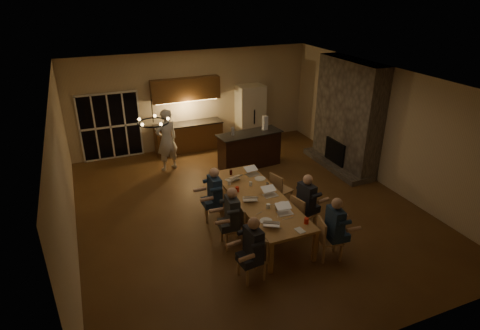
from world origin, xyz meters
name	(u,v)px	position (x,y,z in m)	size (l,w,h in m)	color
floor	(247,207)	(0.00, 0.00, 0.00)	(9.00, 9.00, 0.00)	brown
back_wall	(193,100)	(0.00, 4.52, 1.60)	(8.00, 0.04, 3.20)	tan
left_wall	(63,178)	(-4.02, 0.00, 1.60)	(0.04, 9.00, 3.20)	tan
right_wall	(385,127)	(4.02, 0.00, 1.60)	(0.04, 9.00, 3.20)	tan
ceiling	(248,79)	(0.00, 0.00, 3.22)	(8.00, 9.00, 0.04)	white
french_doors	(111,127)	(-2.70, 4.47, 1.05)	(1.86, 0.08, 2.10)	black
fireplace	(348,115)	(3.70, 1.20, 1.60)	(0.58, 2.50, 3.20)	#645B4F
kitchenette	(188,116)	(-0.30, 4.20, 1.20)	(2.24, 0.68, 2.40)	brown
refrigerator	(250,114)	(1.90, 4.15, 1.00)	(0.90, 0.68, 2.00)	beige
dining_table	(259,211)	(-0.07, -0.85, 0.38)	(1.10, 3.31, 0.75)	#AE7745
bar_island	(249,150)	(1.04, 2.24, 0.54)	(1.95, 0.68, 1.08)	black
chair_left_near	(252,259)	(-0.96, -2.43, 0.45)	(0.44, 0.44, 0.89)	tan
chair_left_mid	(232,227)	(-0.90, -1.30, 0.45)	(0.44, 0.44, 0.89)	tan
chair_left_far	(213,202)	(-0.94, -0.17, 0.45)	(0.44, 0.44, 0.89)	tan
chair_right_near	(330,239)	(0.76, -2.45, 0.45)	(0.44, 0.44, 0.89)	tan
chair_right_mid	(303,214)	(0.76, -1.41, 0.45)	(0.44, 0.44, 0.89)	tan
chair_right_far	(282,189)	(0.84, -0.21, 0.45)	(0.44, 0.44, 0.89)	tan
person_left_near	(253,250)	(-0.96, -2.50, 0.69)	(0.60, 0.60, 1.38)	#262831
person_right_near	(334,229)	(0.81, -2.48, 0.69)	(0.60, 0.60, 1.38)	navy
person_left_mid	(232,217)	(-0.91, -1.31, 0.69)	(0.60, 0.60, 1.38)	#32383B
person_right_mid	(306,203)	(0.82, -1.38, 0.69)	(0.60, 0.60, 1.38)	#262831
person_left_far	(215,195)	(-0.93, -0.28, 0.69)	(0.60, 0.60, 1.38)	navy
standing_person	(167,140)	(-1.29, 2.97, 0.94)	(0.68, 0.45, 1.87)	silver
chandelier	(153,122)	(-2.25, -0.71, 2.75)	(0.60, 0.60, 0.03)	black
laptop_a	(272,220)	(-0.32, -1.95, 0.86)	(0.32, 0.28, 0.23)	silver
laptop_b	(285,209)	(0.13, -1.68, 0.86)	(0.32, 0.28, 0.23)	silver
laptop_c	(250,195)	(-0.31, -0.87, 0.86)	(0.32, 0.28, 0.23)	silver
laptop_d	(271,191)	(0.19, -0.88, 0.86)	(0.32, 0.28, 0.23)	silver
laptop_e	(232,175)	(-0.31, 0.20, 0.86)	(0.32, 0.28, 0.23)	silver
laptop_f	(253,171)	(0.26, 0.26, 0.86)	(0.32, 0.28, 0.23)	silver
mug_front	(268,206)	(-0.10, -1.36, 0.80)	(0.09, 0.09, 0.10)	white
mug_mid	(251,184)	(-0.03, -0.26, 0.80)	(0.07, 0.07, 0.10)	white
mug_back	(229,183)	(-0.47, -0.01, 0.80)	(0.08, 0.08, 0.10)	white
redcup_near	(306,221)	(0.35, -2.18, 0.81)	(0.09, 0.09, 0.12)	red
redcup_mid	(237,189)	(-0.43, -0.42, 0.81)	(0.09, 0.09, 0.12)	red
can_silver	(277,207)	(0.04, -1.48, 0.81)	(0.07, 0.07, 0.12)	#B2B2B7
can_cola	(231,172)	(-0.24, 0.47, 0.81)	(0.07, 0.07, 0.12)	#3F0F0C
can_right	(267,185)	(0.30, -0.50, 0.81)	(0.07, 0.07, 0.12)	#B2B2B7
plate_near	(284,204)	(0.28, -1.35, 0.76)	(0.26, 0.26, 0.02)	white
plate_left	(266,221)	(-0.37, -1.80, 0.76)	(0.26, 0.26, 0.02)	white
plate_far	(260,179)	(0.33, -0.03, 0.76)	(0.27, 0.27, 0.02)	white
notepad	(300,230)	(0.10, -2.35, 0.76)	(0.15, 0.20, 0.01)	white
bar_bottle	(233,131)	(0.51, 2.26, 1.20)	(0.09, 0.09, 0.24)	#99999E
bar_blender	(265,123)	(1.58, 2.34, 1.29)	(0.13, 0.13, 0.42)	silver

